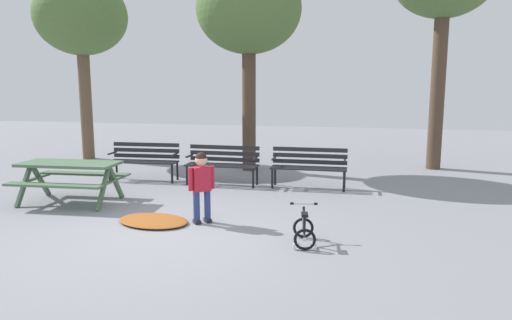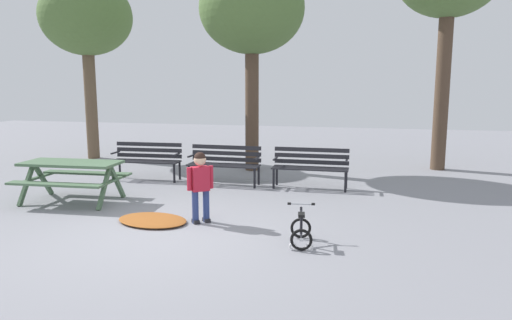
{
  "view_description": "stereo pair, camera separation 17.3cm",
  "coord_description": "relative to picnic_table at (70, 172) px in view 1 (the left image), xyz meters",
  "views": [
    {
      "loc": [
        2.77,
        -6.26,
        2.21
      ],
      "look_at": [
        0.97,
        1.91,
        0.85
      ],
      "focal_mm": 33.07,
      "sensor_mm": 36.0,
      "label": 1
    },
    {
      "loc": [
        2.94,
        -6.22,
        2.21
      ],
      "look_at": [
        0.97,
        1.91,
        0.85
      ],
      "focal_mm": 33.07,
      "sensor_mm": 36.0,
      "label": 2
    }
  ],
  "objects": [
    {
      "name": "park_bench_left",
      "position": [
        2.31,
        2.2,
        -0.08
      ],
      "size": [
        1.61,
        0.48,
        0.85
      ],
      "color": "#232328",
      "rests_on": "ground"
    },
    {
      "name": "ground",
      "position": [
        2.47,
        -1.4,
        -0.59
      ],
      "size": [
        36.0,
        36.0,
        0.0
      ],
      "primitive_type": "plane",
      "color": "gray"
    },
    {
      "name": "kids_bicycle",
      "position": [
        4.53,
        -1.36,
        -0.39
      ],
      "size": [
        0.44,
        0.6,
        0.54
      ],
      "color": "black",
      "rests_on": "ground"
    },
    {
      "name": "tree_left",
      "position": [
        2.48,
        4.04,
        3.38
      ],
      "size": [
        2.6,
        2.6,
        5.13
      ],
      "color": "brown",
      "rests_on": "ground"
    },
    {
      "name": "picnic_table",
      "position": [
        0.0,
        0.0,
        0.0
      ],
      "size": [
        1.88,
        1.44,
        0.79
      ],
      "color": "#4C6B4C",
      "rests_on": "ground"
    },
    {
      "name": "child_standing",
      "position": [
        2.82,
        -0.71,
        0.09
      ],
      "size": [
        0.36,
        0.3,
        1.15
      ],
      "color": "navy",
      "rests_on": "ground"
    },
    {
      "name": "leaf_pile",
      "position": [
        2.05,
        -0.87,
        -0.56
      ],
      "size": [
        1.34,
        1.06,
        0.07
      ],
      "primitive_type": "ellipsoid",
      "rotation": [
        0.0,
        0.0,
        2.94
      ],
      "color": "#9E5623",
      "rests_on": "ground"
    },
    {
      "name": "park_bench_far_left",
      "position": [
        0.41,
        2.27,
        -0.08
      ],
      "size": [
        1.62,
        0.53,
        0.85
      ],
      "color": "#232328",
      "rests_on": "ground"
    },
    {
      "name": "park_bench_right",
      "position": [
        4.21,
        2.25,
        -0.08
      ],
      "size": [
        1.6,
        0.47,
        0.85
      ],
      "color": "#232328",
      "rests_on": "ground"
    },
    {
      "name": "tree_far_left",
      "position": [
        -2.61,
        4.81,
        3.45
      ],
      "size": [
        2.6,
        2.6,
        5.21
      ],
      "color": "brown",
      "rests_on": "ground"
    }
  ]
}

